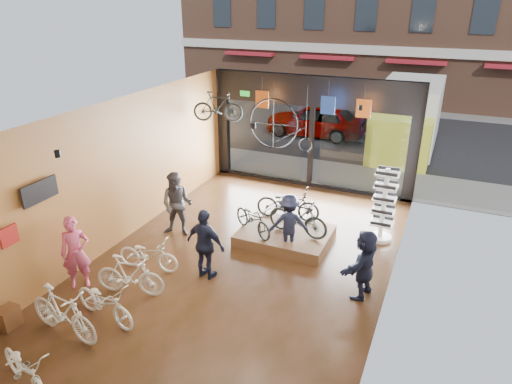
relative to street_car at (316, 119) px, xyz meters
The scene contains 31 objects.
ground_plane 12.13m from the street_car, 82.46° to the right, with size 7.00×12.00×0.04m, color black.
ceiling 12.48m from the street_car, 82.46° to the right, with size 7.00×12.00×0.04m, color black.
wall_left 12.20m from the street_car, 99.14° to the right, with size 0.04×12.00×3.80m, color olive.
wall_right 13.09m from the street_car, 66.94° to the right, with size 0.04×12.00×3.80m, color beige.
storefront 6.30m from the street_car, 75.17° to the right, with size 7.00×0.26×3.80m, color black, non-canonical shape.
exit_sign 6.57m from the street_car, 97.55° to the right, with size 0.35×0.06×0.18m, color #198C26.
street_road 3.49m from the street_car, 62.09° to the left, with size 30.00×18.00×0.02m, color black.
sidewalk_near 5.11m from the street_car, 71.68° to the right, with size 30.00×2.40×0.12m, color slate.
sidewalk_far 7.22m from the street_car, 77.21° to the left, with size 30.00×2.00×0.12m, color slate.
street_car is the anchor object (origin of this frame).
box_truck 4.31m from the street_car, 13.57° to the right, with size 2.39×7.16×2.82m, color silver, non-canonical shape.
floor_bike_0 16.60m from the street_car, 90.19° to the right, with size 0.54×1.56×0.82m, color beige.
floor_bike_1 15.34m from the street_car, 91.70° to the right, with size 0.50×1.78×1.07m, color beige.
floor_bike_2 14.65m from the street_car, 90.19° to the right, with size 0.58×1.66×0.87m, color beige.
floor_bike_3 13.72m from the street_car, 90.59° to the right, with size 0.45×1.60×0.96m, color beige.
floor_bike_4 12.74m from the street_car, 91.67° to the right, with size 0.55×1.57×0.82m, color beige.
display_platform 10.34m from the street_car, 77.81° to the right, with size 2.40×1.80×0.30m, color #50321D.
display_bike_left 10.61m from the street_car, 82.31° to the right, with size 0.55×1.56×0.82m, color black.
display_bike_mid 10.46m from the street_car, 75.93° to the right, with size 0.48×1.69×1.02m, color black.
display_bike_right 9.59m from the street_car, 78.01° to the right, with size 0.63×1.80×0.95m, color black.
customer_0 13.99m from the street_car, 95.79° to the right, with size 0.63×0.41×1.73m, color #CC4C72.
customer_1 10.93m from the street_car, 93.50° to the right, with size 0.89×0.69×1.82m, color #3F3F44.
customer_2 12.50m from the street_car, 85.04° to the right, with size 1.02×0.43×1.74m, color #161C33.
customer_3 10.80m from the street_car, 77.00° to the right, with size 1.02×0.59×1.58m, color #161C33.
customer_5 12.58m from the street_car, 68.63° to the right, with size 1.49×0.48×1.61m, color #161C33.
sunglasses_rack 10.06m from the street_car, 63.17° to the right, with size 0.61×0.50×2.06m, color white, non-canonical shape.
penny_farthing 8.02m from the street_car, 81.17° to the right, with size 1.97×0.06×1.58m, color black, non-canonical shape.
hung_bike 8.15m from the street_car, 97.18° to the right, with size 0.45×1.58×0.95m, color black.
jersey_left 7.17m from the street_car, 89.11° to the right, with size 0.45×0.03×0.55m, color #CC5919.
jersey_mid 7.52m from the street_car, 71.36° to the right, with size 0.45×0.03×0.55m, color #1E3F99.
jersey_right 7.92m from the street_car, 63.55° to the right, with size 0.45×0.03×0.55m, color #CC5919.
Camera 1 is at (4.21, -8.39, 6.14)m, focal length 32.00 mm.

